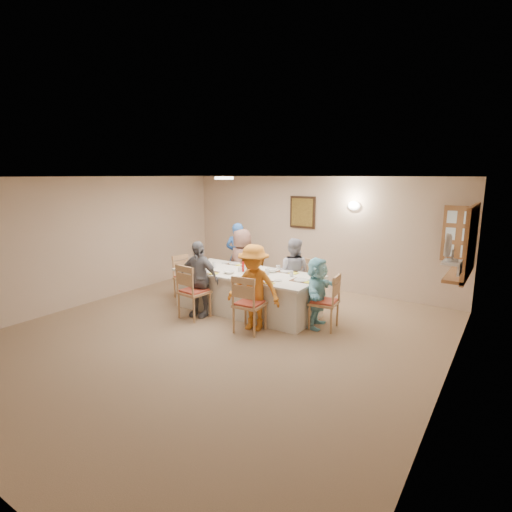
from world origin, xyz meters
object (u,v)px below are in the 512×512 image
Objects in this scene: chair_back_right at (296,282)px; diner_front_left at (198,279)px; condiment_ketchup at (244,265)px; desk_fan at (451,251)px; chair_right_end at (324,301)px; diner_front_right at (254,288)px; chair_left_end at (186,277)px; caregiver at (238,256)px; diner_back_left at (242,264)px; diner_right_end at (317,292)px; chair_front_left at (194,291)px; dining_table at (247,292)px; chair_back_left at (245,275)px; serving_hatch at (471,241)px; diner_back_right at (293,273)px; chair_front_right at (250,303)px.

chair_back_right is 1.92m from diner_front_left.
condiment_ketchup is (0.52, 0.68, 0.19)m from diner_front_left.
desk_fan is at bearing -1.88° from diner_front_left.
diner_front_left is 5.79× the size of condiment_ketchup.
diner_front_right is (-0.95, -0.68, 0.25)m from chair_right_end.
caregiver reaches higher than chair_left_end.
diner_back_left reaches higher than diner_right_end.
diner_back_left is (0.00, 1.48, 0.22)m from chair_front_left.
chair_right_end is at bearing 135.60° from caregiver.
chair_front_left is 1.50m from diner_back_left.
chair_back_left reaches higher than dining_table.
condiment_ketchup is at bearing -176.81° from dining_table.
diner_right_end is at bearing 174.15° from desk_fan.
diner_back_left reaches higher than chair_back_right.
dining_table is 3.02× the size of chair_back_left.
diner_front_left is (0.00, -1.36, -0.03)m from diner_back_left.
diner_front_left is at bearing -156.02° from serving_hatch.
chair_back_right is 1.05× the size of chair_left_end.
chair_back_right is at bearing -173.19° from serving_hatch.
condiment_ketchup is (-1.63, -0.00, 0.41)m from chair_right_end.
chair_back_left is at bearing -173.14° from chair_back_right.
diner_front_right is (1.20, 0.00, 0.03)m from diner_front_left.
chair_back_left is 0.63× the size of diner_back_left.
dining_table is 0.51m from condiment_ketchup.
diner_front_right is (-0.00, -1.36, 0.04)m from diner_back_right.
desk_fan is 0.30× the size of chair_front_left.
diner_back_left is (0.00, -0.12, 0.27)m from chair_back_left.
caregiver is at bearing -11.70° from chair_left_end.
condiment_ketchup is (0.52, -0.68, 0.16)m from diner_back_left.
chair_right_end is 2.27m from diner_front_left.
chair_back_left is 1.05m from condiment_ketchup.
diner_front_left is 1.15× the size of diner_right_end.
chair_left_end is 0.62× the size of diner_front_right.
serving_hatch is 3.86m from dining_table.
desk_fan is 3.05m from chair_front_right.
diner_back_left reaches higher than diner_front_left.
caregiver reaches higher than diner_front_right.
diner_front_right is at bearing -83.14° from chair_back_right.
chair_left_end is 0.95× the size of chair_right_end.
chair_back_right is at bearing 42.28° from diner_front_left.
diner_right_end is at bearing -151.22° from serving_hatch.
diner_front_left is at bearing 170.61° from diner_front_right.
chair_back_left is 0.60× the size of caregiver.
chair_left_end is at bearing 179.83° from condiment_ketchup.
chair_right_end is at bearing 0.00° from dining_table.
caregiver reaches higher than chair_back_left.
condiment_ketchup is (-0.68, -0.68, 0.20)m from diner_back_right.
chair_front_left is 1.91m from diner_back_right.
diner_right_end reaches higher than chair_front_left.
chair_back_right is at bearing 8.68° from chair_back_left.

